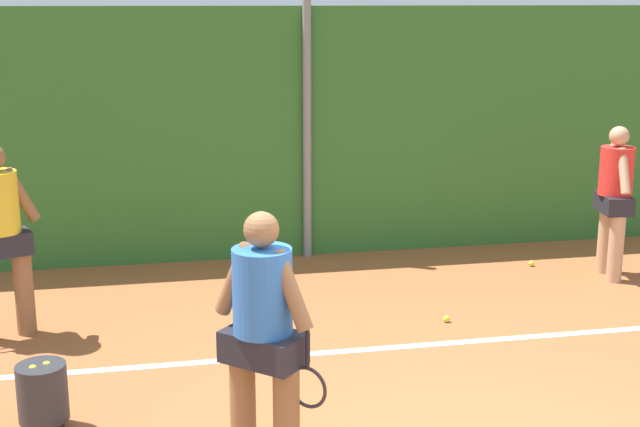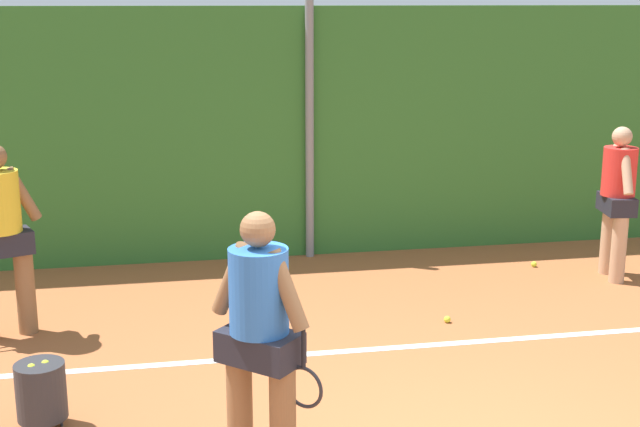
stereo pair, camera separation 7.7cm
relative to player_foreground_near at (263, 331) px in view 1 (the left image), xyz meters
name	(u,v)px [view 1 (the left image)]	position (x,y,z in m)	size (l,w,h in m)	color
ground_plane	(392,388)	(1.17, 1.08, -0.99)	(30.53, 30.53, 0.00)	#A85B33
hedge_fence_backdrop	(305,133)	(1.17, 5.05, 0.49)	(19.85, 0.25, 2.97)	#33702D
fence_post_center	(307,128)	(1.17, 4.87, 0.58)	(0.10, 0.10, 3.14)	gray
court_baseline_paint	(368,349)	(1.17, 1.88, -0.99)	(14.50, 0.10, 0.01)	white
player_foreground_near	(263,331)	(0.00, 0.00, 0.00)	(0.66, 0.57, 1.77)	#8C603D
player_backcourt_far	(615,193)	(4.36, 3.42, -0.03)	(0.37, 0.71, 1.71)	tan
ball_hopper	(42,392)	(-1.50, 0.90, -0.70)	(0.36, 0.36, 0.51)	#2D2D33
tennis_ball_1	(531,264)	(3.67, 3.95, -0.96)	(0.07, 0.07, 0.07)	#CCDB33
tennis_ball_4	(446,319)	(2.09, 2.40, -0.96)	(0.07, 0.07, 0.07)	#CCDB33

